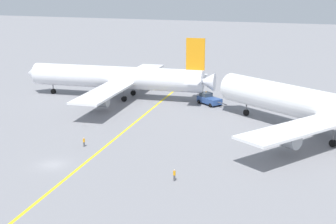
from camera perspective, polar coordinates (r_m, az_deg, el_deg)
ground_plane at (r=78.74m, az=-13.17°, el=-5.96°), size 600.00×600.00×0.00m
taxiway_stripe at (r=85.01m, az=-7.45°, el=-4.13°), size 12.63×119.44×0.01m
airliner_at_gate_left at (r=120.55m, az=-5.81°, el=3.95°), size 48.44×50.39×15.15m
airliner_being_pushed at (r=92.22m, az=18.43°, el=0.22°), size 50.20×43.70×17.16m
pushback_tug at (r=114.43m, az=4.77°, el=1.49°), size 8.45×6.72×2.91m
ground_crew_ramp_agent_by_cones at (r=85.92m, az=-9.72°, el=-3.43°), size 0.36×0.36×1.62m
ground_crew_wing_walker_right at (r=70.35m, az=0.74°, el=-7.30°), size 0.36×0.36×1.72m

